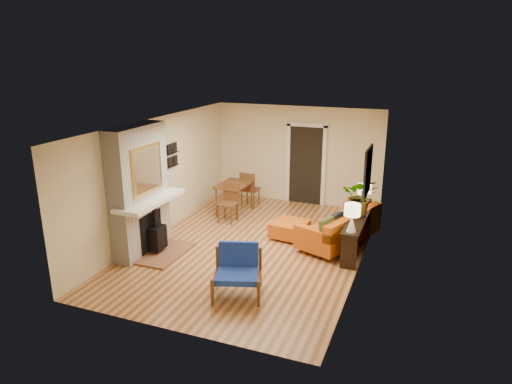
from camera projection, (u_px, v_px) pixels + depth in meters
room_shell at (314, 164)px, 11.42m from camera, size 6.50×6.50×6.50m
fireplace at (141, 193)px, 9.09m from camera, size 1.09×1.68×2.60m
sofa at (342, 228)px, 9.70m from camera, size 1.56×2.26×0.82m
ottoman at (290, 229)px, 10.05m from camera, size 0.81×0.81×0.37m
blue_chair at (238, 268)px, 7.72m from camera, size 1.00×0.99×0.84m
dining_table at (237, 190)px, 11.47m from camera, size 0.77×1.76×0.94m
console_table at (357, 225)px, 9.24m from camera, size 0.34×1.85×0.72m
lamp_near at (352, 215)px, 8.44m from camera, size 0.30×0.30×0.54m
lamp_far at (364, 193)px, 9.73m from camera, size 0.30×0.30×0.54m
houseplant at (360, 196)px, 9.31m from camera, size 0.78×0.70×0.80m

